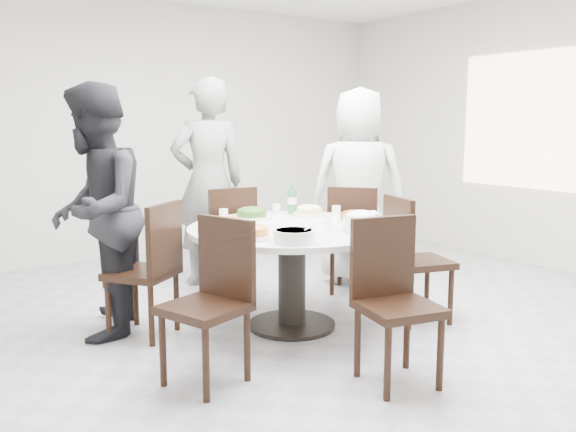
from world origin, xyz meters
TOP-DOWN VIEW (x-y plane):
  - floor at (0.00, 0.00)m, footprint 6.00×6.00m
  - wall_back at (0.00, 3.00)m, footprint 6.00×0.01m
  - wall_right at (3.00, 0.00)m, footprint 0.01×6.00m
  - window at (2.98, 0.00)m, footprint 0.04×2.20m
  - dining_table at (-0.21, 0.01)m, footprint 1.50×1.50m
  - chair_ne at (0.79, 0.46)m, footprint 0.59×0.59m
  - chair_n at (-0.18, 1.05)m, footprint 0.48×0.48m
  - chair_nw at (-1.17, 0.46)m, footprint 0.59×0.59m
  - chair_sw at (-1.18, -0.50)m, footprint 0.53×0.53m
  - chair_s at (-0.27, -1.13)m, footprint 0.50×0.50m
  - chair_se at (0.67, -0.41)m, footprint 0.53×0.53m
  - diner_right at (1.02, 0.69)m, footprint 1.04×1.00m
  - diner_middle at (-0.13, 1.46)m, footprint 0.77×0.59m
  - diner_left at (-1.41, 0.66)m, footprint 1.00×1.07m
  - dish_greens at (-0.28, 0.45)m, footprint 0.29×0.29m
  - dish_pale at (0.17, 0.31)m, footprint 0.26×0.26m
  - dish_orange at (-0.65, 0.14)m, footprint 0.27×0.27m
  - dish_redbrown at (0.26, -0.12)m, footprint 0.25×0.25m
  - dish_tofu at (-0.68, -0.21)m, footprint 0.28×0.28m
  - rice_bowl at (0.07, -0.43)m, footprint 0.26×0.26m
  - soup_bowl at (-0.53, -0.47)m, footprint 0.26×0.26m
  - beverage_bottle at (0.13, 0.49)m, footprint 0.07×0.07m
  - tea_cups at (-0.21, 0.65)m, footprint 0.07×0.07m
  - chopsticks at (-0.19, 0.67)m, footprint 0.24×0.04m

SIDE VIEW (x-z plane):
  - floor at x=0.00m, z-range -0.01..0.01m
  - dining_table at x=-0.21m, z-range 0.00..0.75m
  - chair_ne at x=0.79m, z-range 0.00..0.95m
  - chair_n at x=-0.18m, z-range 0.00..0.95m
  - chair_nw at x=-1.17m, z-range 0.00..0.95m
  - chair_sw at x=-1.18m, z-range 0.00..0.95m
  - chair_s at x=-0.27m, z-range 0.00..0.95m
  - chair_se at x=0.67m, z-range 0.00..0.95m
  - chopsticks at x=-0.19m, z-range 0.75..0.76m
  - dish_redbrown at x=0.26m, z-range 0.75..0.81m
  - dish_pale at x=0.17m, z-range 0.75..0.82m
  - dish_orange at x=-0.65m, z-range 0.75..0.82m
  - dish_tofu at x=-0.68m, z-range 0.75..0.82m
  - dish_greens at x=-0.28m, z-range 0.75..0.83m
  - tea_cups at x=-0.21m, z-range 0.75..0.83m
  - soup_bowl at x=-0.53m, z-range 0.75..0.83m
  - rice_bowl at x=0.07m, z-range 0.75..0.86m
  - beverage_bottle at x=0.13m, z-range 0.75..1.00m
  - diner_left at x=-1.41m, z-range 0.00..1.76m
  - diner_right at x=1.02m, z-range 0.00..1.80m
  - diner_middle at x=-0.13m, z-range 0.00..1.88m
  - wall_back at x=0.00m, z-range 0.00..2.80m
  - wall_right at x=3.00m, z-range 0.00..2.80m
  - window at x=2.98m, z-range 0.80..2.20m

